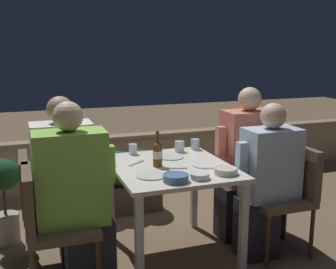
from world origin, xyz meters
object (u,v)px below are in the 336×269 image
chair_right_near (288,188)px  potted_plant (4,193)px  beer_bottle (158,153)px  chair_right_far (263,175)px  person_white_polo (68,181)px  person_blue_shirt (266,181)px  person_green_blouse (77,198)px  chair_left_far (41,198)px  person_coral_top (244,164)px  chair_left_near (47,218)px

chair_right_near → potted_plant: size_ratio=1.18×
beer_bottle → chair_right_far: bearing=7.4°
person_white_polo → person_blue_shirt: person_white_polo is taller
person_blue_shirt → chair_right_far: 0.41m
person_green_blouse → chair_right_far: 1.64m
person_white_polo → person_blue_shirt: size_ratio=1.05×
chair_right_far → beer_bottle: size_ratio=3.21×
chair_left_far → person_white_polo: (0.20, 0.00, 0.11)m
person_coral_top → chair_left_far: bearing=178.4°
chair_right_near → chair_right_far: same height
person_green_blouse → potted_plant: bearing=119.9°
chair_left_near → chair_right_far: size_ratio=1.00×
person_white_polo → potted_plant: person_white_polo is taller
chair_left_near → chair_right_far: 1.83m
chair_left_far → chair_right_near: bearing=-12.2°
person_green_blouse → potted_plant: (-0.48, 0.84, -0.20)m
person_coral_top → potted_plant: (-1.89, 0.52, -0.21)m
chair_left_near → chair_left_far: (-0.01, 0.37, 0.00)m
chair_left_far → chair_right_near: (1.81, -0.39, 0.00)m
person_coral_top → beer_bottle: 0.83m
person_blue_shirt → beer_bottle: bearing=164.6°
chair_right_near → person_white_polo: bearing=166.4°
chair_left_far → person_white_polo: person_white_polo is taller
person_blue_shirt → chair_right_far: person_blue_shirt is taller
person_white_polo → chair_left_far: bearing=-180.0°
person_green_blouse → potted_plant: person_green_blouse is taller
chair_right_far → potted_plant: (-2.09, 0.52, -0.09)m
beer_bottle → person_green_blouse: bearing=-162.4°
person_blue_shirt → chair_right_far: (0.20, 0.35, -0.08)m
person_green_blouse → person_coral_top: person_coral_top is taller
chair_right_near → beer_bottle: (-0.99, 0.22, 0.31)m
person_green_blouse → person_coral_top: bearing=13.0°
chair_left_near → chair_left_far: bearing=92.2°
chair_left_near → chair_right_near: size_ratio=1.00×
person_coral_top → person_green_blouse: bearing=-167.0°
beer_bottle → person_blue_shirt: bearing=-15.4°
beer_bottle → potted_plant: bearing=149.6°
person_white_polo → chair_right_far: 1.62m
chair_left_near → person_green_blouse: size_ratio=0.67×
chair_left_far → potted_plant: 0.55m
person_blue_shirt → chair_left_far: bearing=166.3°
beer_bottle → potted_plant: (-1.10, 0.64, -0.40)m
chair_right_far → beer_bottle: beer_bottle is taller
person_coral_top → chair_right_far: bearing=0.0°
person_coral_top → beer_bottle: (-0.79, -0.13, 0.19)m
person_blue_shirt → beer_bottle: person_blue_shirt is taller
chair_right_near → person_coral_top: size_ratio=0.66×
chair_right_near → person_blue_shirt: person_blue_shirt is taller
person_white_polo → person_coral_top: person_coral_top is taller
chair_left_near → potted_plant: 0.89m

